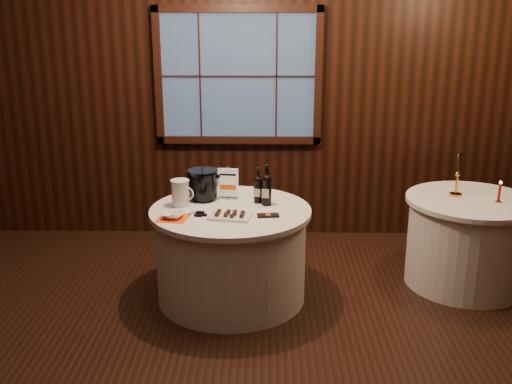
{
  "coord_description": "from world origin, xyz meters",
  "views": [
    {
      "loc": [
        0.29,
        -3.48,
        2.29
      ],
      "look_at": [
        0.2,
        0.9,
        0.94
      ],
      "focal_mm": 42.0,
      "sensor_mm": 36.0,
      "label": 1
    }
  ],
  "objects_px": {
    "grape_bunch": "(200,213)",
    "glass_pitcher": "(181,193)",
    "port_bottle_left": "(258,188)",
    "ice_bucket": "(203,184)",
    "red_candle": "(499,194)",
    "side_table": "(467,241)",
    "chocolate_plate": "(230,215)",
    "chocolate_box": "(268,215)",
    "main_table": "(231,253)",
    "port_bottle_right": "(267,188)",
    "brass_candlestick": "(457,180)",
    "sign_stand": "(228,188)",
    "cracker_bowl": "(173,215)"
  },
  "relations": [
    {
      "from": "ice_bucket",
      "to": "glass_pitcher",
      "type": "xyz_separation_m",
      "value": [
        -0.16,
        -0.16,
        -0.03
      ]
    },
    {
      "from": "chocolate_plate",
      "to": "red_candle",
      "type": "distance_m",
      "value": 2.2
    },
    {
      "from": "sign_stand",
      "to": "red_candle",
      "type": "height_order",
      "value": "sign_stand"
    },
    {
      "from": "side_table",
      "to": "red_candle",
      "type": "distance_m",
      "value": 0.5
    },
    {
      "from": "ice_bucket",
      "to": "side_table",
      "type": "bearing_deg",
      "value": 1.89
    },
    {
      "from": "brass_candlestick",
      "to": "red_candle",
      "type": "relative_size",
      "value": 2.03
    },
    {
      "from": "main_table",
      "to": "cracker_bowl",
      "type": "relative_size",
      "value": 7.98
    },
    {
      "from": "chocolate_plate",
      "to": "chocolate_box",
      "type": "height_order",
      "value": "chocolate_plate"
    },
    {
      "from": "side_table",
      "to": "main_table",
      "type": "bearing_deg",
      "value": -171.47
    },
    {
      "from": "chocolate_plate",
      "to": "grape_bunch",
      "type": "distance_m",
      "value": 0.23
    },
    {
      "from": "ice_bucket",
      "to": "glass_pitcher",
      "type": "distance_m",
      "value": 0.23
    },
    {
      "from": "ice_bucket",
      "to": "chocolate_box",
      "type": "bearing_deg",
      "value": -36.73
    },
    {
      "from": "chocolate_box",
      "to": "glass_pitcher",
      "type": "bearing_deg",
      "value": 155.65
    },
    {
      "from": "port_bottle_right",
      "to": "chocolate_plate",
      "type": "height_order",
      "value": "port_bottle_right"
    },
    {
      "from": "chocolate_plate",
      "to": "red_candle",
      "type": "relative_size",
      "value": 1.89
    },
    {
      "from": "sign_stand",
      "to": "chocolate_box",
      "type": "distance_m",
      "value": 0.55
    },
    {
      "from": "side_table",
      "to": "port_bottle_left",
      "type": "height_order",
      "value": "port_bottle_left"
    },
    {
      "from": "grape_bunch",
      "to": "chocolate_box",
      "type": "bearing_deg",
      "value": -0.1
    },
    {
      "from": "ice_bucket",
      "to": "grape_bunch",
      "type": "relative_size",
      "value": 1.56
    },
    {
      "from": "cracker_bowl",
      "to": "chocolate_plate",
      "type": "bearing_deg",
      "value": 3.37
    },
    {
      "from": "grape_bunch",
      "to": "glass_pitcher",
      "type": "xyz_separation_m",
      "value": [
        -0.18,
        0.24,
        0.09
      ]
    },
    {
      "from": "chocolate_plate",
      "to": "brass_candlestick",
      "type": "height_order",
      "value": "brass_candlestick"
    },
    {
      "from": "chocolate_box",
      "to": "main_table",
      "type": "bearing_deg",
      "value": 144.51
    },
    {
      "from": "cracker_bowl",
      "to": "brass_candlestick",
      "type": "height_order",
      "value": "brass_candlestick"
    },
    {
      "from": "sign_stand",
      "to": "chocolate_plate",
      "type": "xyz_separation_m",
      "value": [
        0.04,
        -0.46,
        -0.08
      ]
    },
    {
      "from": "main_table",
      "to": "grape_bunch",
      "type": "height_order",
      "value": "grape_bunch"
    },
    {
      "from": "ice_bucket",
      "to": "chocolate_box",
      "type": "relative_size",
      "value": 1.52
    },
    {
      "from": "side_table",
      "to": "chocolate_plate",
      "type": "bearing_deg",
      "value": -165.71
    },
    {
      "from": "main_table",
      "to": "grape_bunch",
      "type": "bearing_deg",
      "value": -141.74
    },
    {
      "from": "chocolate_box",
      "to": "glass_pitcher",
      "type": "height_order",
      "value": "glass_pitcher"
    },
    {
      "from": "port_bottle_left",
      "to": "ice_bucket",
      "type": "height_order",
      "value": "port_bottle_left"
    },
    {
      "from": "sign_stand",
      "to": "port_bottle_right",
      "type": "relative_size",
      "value": 0.82
    },
    {
      "from": "port_bottle_right",
      "to": "grape_bunch",
      "type": "relative_size",
      "value": 2.04
    },
    {
      "from": "glass_pitcher",
      "to": "red_candle",
      "type": "distance_m",
      "value": 2.58
    },
    {
      "from": "red_candle",
      "to": "glass_pitcher",
      "type": "bearing_deg",
      "value": -177.13
    },
    {
      "from": "sign_stand",
      "to": "brass_candlestick",
      "type": "relative_size",
      "value": 0.74
    },
    {
      "from": "main_table",
      "to": "chocolate_box",
      "type": "relative_size",
      "value": 7.65
    },
    {
      "from": "port_bottle_right",
      "to": "main_table",
      "type": "bearing_deg",
      "value": -146.48
    },
    {
      "from": "main_table",
      "to": "ice_bucket",
      "type": "height_order",
      "value": "ice_bucket"
    },
    {
      "from": "port_bottle_left",
      "to": "chocolate_box",
      "type": "distance_m",
      "value": 0.37
    },
    {
      "from": "sign_stand",
      "to": "red_candle",
      "type": "bearing_deg",
      "value": 4.53
    },
    {
      "from": "main_table",
      "to": "brass_candlestick",
      "type": "distance_m",
      "value": 1.99
    },
    {
      "from": "ice_bucket",
      "to": "chocolate_plate",
      "type": "height_order",
      "value": "ice_bucket"
    },
    {
      "from": "chocolate_plate",
      "to": "grape_bunch",
      "type": "xyz_separation_m",
      "value": [
        -0.23,
        0.03,
        0.0
      ]
    },
    {
      "from": "main_table",
      "to": "red_candle",
      "type": "height_order",
      "value": "red_candle"
    },
    {
      "from": "chocolate_plate",
      "to": "brass_candlestick",
      "type": "distance_m",
      "value": 1.97
    },
    {
      "from": "main_table",
      "to": "cracker_bowl",
      "type": "distance_m",
      "value": 0.63
    },
    {
      "from": "ice_bucket",
      "to": "red_candle",
      "type": "bearing_deg",
      "value": -0.65
    },
    {
      "from": "side_table",
      "to": "grape_bunch",
      "type": "bearing_deg",
      "value": -167.97
    },
    {
      "from": "chocolate_plate",
      "to": "cracker_bowl",
      "type": "height_order",
      "value": "chocolate_plate"
    }
  ]
}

